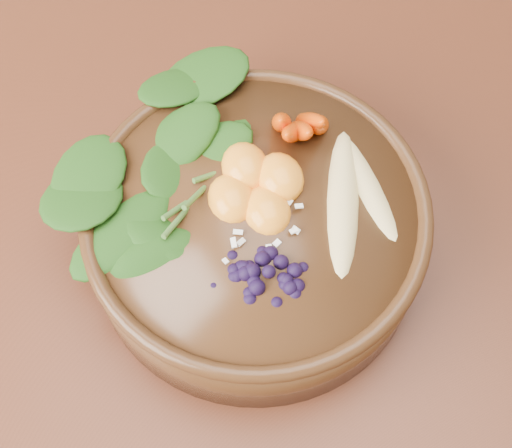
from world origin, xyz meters
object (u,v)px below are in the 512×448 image
at_px(stoneware_bowl, 256,230).
at_px(mandarin_cluster, 256,179).
at_px(dining_table, 405,136).
at_px(blueberry_pile, 269,264).
at_px(banana_halves, 357,185).
at_px(kale_heap, 193,138).
at_px(carrot_cluster, 307,96).

height_order(stoneware_bowl, mandarin_cluster, mandarin_cluster).
bearing_deg(stoneware_bowl, dining_table, 31.48).
relative_size(dining_table, blueberry_pile, 13.52).
bearing_deg(banana_halves, mandarin_cluster, 170.25).
relative_size(dining_table, stoneware_bowl, 6.25).
bearing_deg(stoneware_bowl, blueberry_pile, -97.34).
bearing_deg(dining_table, stoneware_bowl, -148.52).
bearing_deg(mandarin_cluster, stoneware_bowl, -106.54).
relative_size(stoneware_bowl, mandarin_cluster, 3.15).
distance_m(stoneware_bowl, mandarin_cluster, 0.05).
xyz_separation_m(kale_heap, banana_halves, (0.10, -0.07, -0.01)).
height_order(dining_table, stoneware_bowl, stoneware_bowl).
bearing_deg(banana_halves, blueberry_pile, -141.51).
relative_size(stoneware_bowl, carrot_cluster, 3.62).
xyz_separation_m(dining_table, stoneware_bowl, (-0.20, -0.12, 0.13)).
relative_size(stoneware_bowl, banana_halves, 1.83).
relative_size(kale_heap, blueberry_pile, 1.42).
height_order(kale_heap, carrot_cluster, carrot_cluster).
height_order(stoneware_bowl, banana_halves, banana_halves).
bearing_deg(stoneware_bowl, carrot_cluster, 46.11).
distance_m(dining_table, banana_halves, 0.25).
bearing_deg(stoneware_bowl, mandarin_cluster, 73.46).
bearing_deg(dining_table, banana_halves, -133.86).
distance_m(carrot_cluster, mandarin_cluster, 0.07).
height_order(mandarin_cluster, blueberry_pile, blueberry_pile).
bearing_deg(banana_halves, kale_heap, 156.45).
height_order(stoneware_bowl, kale_heap, kale_heap).
relative_size(banana_halves, mandarin_cluster, 1.72).
distance_m(stoneware_bowl, blueberry_pile, 0.07).
bearing_deg(kale_heap, banana_halves, -33.75).
bearing_deg(mandarin_cluster, carrot_cluster, 39.99).
bearing_deg(blueberry_pile, banana_halves, 28.29).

